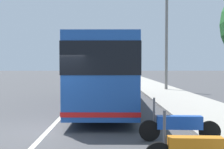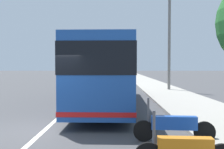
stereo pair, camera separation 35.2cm
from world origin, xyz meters
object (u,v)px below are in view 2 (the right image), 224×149
at_px(car_far_distant, 110,75).
at_px(car_oncoming, 98,72).
at_px(coach_bus, 106,70).
at_px(car_side_street, 92,73).
at_px(car_ahead_same_lane, 87,76).
at_px(utility_pole, 169,40).
at_px(motorcycle_mid_row, 174,125).

height_order(car_far_distant, car_oncoming, car_far_distant).
bearing_deg(car_far_distant, car_oncoming, 12.71).
height_order(coach_bus, car_side_street, coach_bus).
xyz_separation_m(car_ahead_same_lane, utility_pole, (-15.96, -8.92, 3.73)).
height_order(motorcycle_mid_row, car_oncoming, car_oncoming).
bearing_deg(motorcycle_mid_row, car_far_distant, -81.80).
bearing_deg(car_side_street, car_oncoming, 177.77).
bearing_deg(car_side_street, car_ahead_same_lane, 3.58).
xyz_separation_m(coach_bus, motorcycle_mid_row, (-7.12, -2.15, -1.45)).
bearing_deg(car_side_street, utility_pole, 18.65).
bearing_deg(car_oncoming, motorcycle_mid_row, 3.18).
xyz_separation_m(car_side_street, utility_pole, (-30.56, -9.47, 3.72)).
relative_size(car_ahead_same_lane, car_side_street, 1.09).
height_order(motorcycle_mid_row, car_ahead_same_lane, car_ahead_same_lane).
relative_size(car_ahead_same_lane, car_far_distant, 1.07).
relative_size(coach_bus, motorcycle_mid_row, 5.49).
distance_m(car_side_street, utility_pole, 32.21).
relative_size(car_far_distant, car_oncoming, 1.01).
relative_size(coach_bus, car_far_distant, 2.89).
xyz_separation_m(car_ahead_same_lane, car_far_distant, (1.31, -3.50, 0.01)).
distance_m(motorcycle_mid_row, car_ahead_same_lane, 31.53).
bearing_deg(car_ahead_same_lane, car_far_distant, 111.68).
height_order(motorcycle_mid_row, car_far_distant, car_far_distant).
bearing_deg(car_ahead_same_lane, coach_bus, 10.25).
bearing_deg(motorcycle_mid_row, car_side_street, -78.04).
xyz_separation_m(motorcycle_mid_row, car_oncoming, (55.40, 5.87, 0.22)).
distance_m(coach_bus, car_far_distant, 25.19).
height_order(car_side_street, utility_pole, utility_pole).
height_order(coach_bus, car_ahead_same_lane, coach_bus).
bearing_deg(car_far_distant, coach_bus, -175.00).
xyz_separation_m(car_far_distant, car_side_street, (13.29, 4.05, -0.00)).
height_order(coach_bus, car_oncoming, coach_bus).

